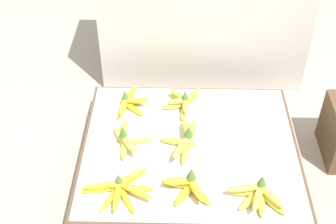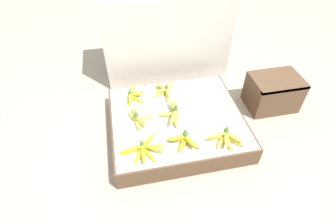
{
  "view_description": "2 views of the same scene",
  "coord_description": "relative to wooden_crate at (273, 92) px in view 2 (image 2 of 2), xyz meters",
  "views": [
    {
      "loc": [
        -0.06,
        -1.38,
        1.54
      ],
      "look_at": [
        -0.09,
        0.01,
        0.32
      ],
      "focal_mm": 50.0,
      "sensor_mm": 36.0,
      "label": 1
    },
    {
      "loc": [
        -0.32,
        -1.24,
        1.42
      ],
      "look_at": [
        -0.05,
        0.04,
        0.15
      ],
      "focal_mm": 28.0,
      "sensor_mm": 36.0,
      "label": 2
    }
  ],
  "objects": [
    {
      "name": "wooden_crate",
      "position": [
        0.0,
        0.0,
        0.0
      ],
      "size": [
        0.37,
        0.27,
        0.26
      ],
      "color": "brown",
      "rests_on": "ground_plane"
    },
    {
      "name": "banana_bunch_back_midleft",
      "position": [
        -0.82,
        0.15,
        0.04
      ],
      "size": [
        0.19,
        0.2,
        0.1
      ],
      "color": "gold",
      "rests_on": "display_platform"
    },
    {
      "name": "back_vendor_table",
      "position": [
        -0.71,
        0.66,
        0.23
      ],
      "size": [
        1.04,
        0.42,
        0.72
      ],
      "color": "beige",
      "rests_on": "ground_plane"
    },
    {
      "name": "display_platform",
      "position": [
        -0.79,
        -0.11,
        -0.06
      ],
      "size": [
        0.91,
        0.8,
        0.14
      ],
      "color": "brown",
      "rests_on": "ground_plane"
    },
    {
      "name": "banana_bunch_middle_midleft",
      "position": [
        -0.81,
        -0.11,
        0.04
      ],
      "size": [
        0.17,
        0.27,
        0.11
      ],
      "color": "gold",
      "rests_on": "display_platform"
    },
    {
      "name": "banana_bunch_front_midright",
      "position": [
        -0.54,
        -0.39,
        0.04
      ],
      "size": [
        0.22,
        0.15,
        0.1
      ],
      "color": "#DBCC4C",
      "rests_on": "display_platform"
    },
    {
      "name": "banana_bunch_front_left",
      "position": [
        -1.05,
        -0.37,
        0.04
      ],
      "size": [
        0.28,
        0.24,
        0.09
      ],
      "color": "yellow",
      "rests_on": "display_platform"
    },
    {
      "name": "banana_bunch_front_midleft",
      "position": [
        -0.8,
        -0.36,
        0.04
      ],
      "size": [
        0.2,
        0.14,
        0.11
      ],
      "color": "yellow",
      "rests_on": "display_platform"
    },
    {
      "name": "banana_bunch_middle_left",
      "position": [
        -1.05,
        -0.11,
        0.04
      ],
      "size": [
        0.18,
        0.21,
        0.1
      ],
      "color": "#DBCC4C",
      "rests_on": "display_platform"
    },
    {
      "name": "banana_bunch_back_left",
      "position": [
        -1.06,
        0.14,
        0.04
      ],
      "size": [
        0.15,
        0.22,
        0.09
      ],
      "color": "yellow",
      "rests_on": "display_platform"
    },
    {
      "name": "ground_plane",
      "position": [
        -0.79,
        -0.11,
        -0.13
      ],
      "size": [
        10.0,
        10.0,
        0.0
      ],
      "primitive_type": "plane",
      "color": "#A89E8E"
    }
  ]
}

